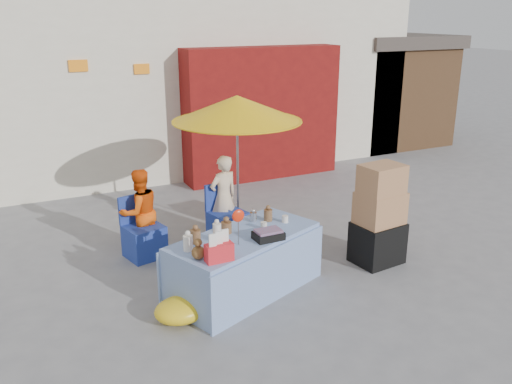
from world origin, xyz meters
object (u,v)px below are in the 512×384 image
vendor_beige (224,197)px  box_stack (379,218)px  market_table (244,263)px  chair_left (144,239)px  vendor_orange (140,212)px  chair_right (227,224)px  umbrella (237,109)px

vendor_beige → box_stack: bearing=118.6°
market_table → chair_left: market_table is taller
chair_left → vendor_orange: bearing=75.2°
chair_right → vendor_orange: vendor_orange is taller
vendor_orange → chair_left: bearing=75.2°
chair_right → umbrella: (0.30, 0.28, 1.64)m
market_table → vendor_beige: 1.72m
chair_right → umbrella: size_ratio=0.41×
vendor_beige → box_stack: size_ratio=0.92×
vendor_beige → market_table: bearing=62.0°
vendor_beige → chair_left: bearing=-7.2°
umbrella → chair_left: bearing=-169.6°
market_table → chair_right: bearing=52.8°
market_table → umbrella: size_ratio=1.00×
chair_right → box_stack: (1.52, -1.56, 0.38)m
vendor_beige → umbrella: bearing=-166.7°
umbrella → box_stack: umbrella is taller
market_table → chair_left: (-0.82, 1.51, -0.12)m
chair_right → vendor_beige: size_ratio=0.67×
market_table → box_stack: bearing=-22.9°
umbrella → vendor_beige: bearing=-153.4°
vendor_orange → umbrella: size_ratio=0.58×
vendor_orange → vendor_beige: size_ratio=0.96×
chair_left → chair_right: 1.25m
chair_left → chair_right: bearing=-13.3°
chair_left → umbrella: umbrella is taller
chair_left → vendor_beige: (1.25, 0.13, 0.38)m
box_stack → market_table: bearing=178.5°
market_table → box_stack: (1.95, -0.05, 0.26)m
market_table → chair_right: 1.57m
chair_left → box_stack: size_ratio=0.62×
box_stack → chair_right: bearing=134.3°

